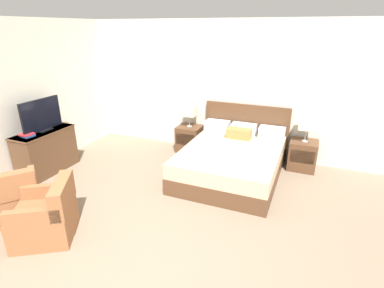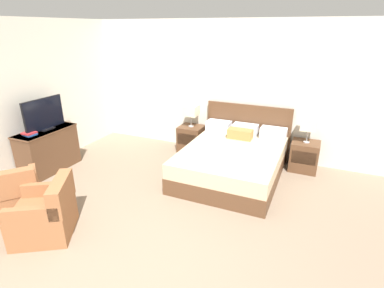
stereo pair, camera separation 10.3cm
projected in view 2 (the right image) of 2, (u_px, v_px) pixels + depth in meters
ground_plane at (123, 270)px, 3.31m from camera, size 11.19×11.19×0.00m
wall_back at (230, 89)px, 6.02m from camera, size 7.21×0.06×2.66m
wall_left at (28, 98)px, 5.30m from camera, size 0.06×5.53×2.66m
bed at (233, 160)px, 5.33m from camera, size 1.70×2.11×1.08m
nightstand_left at (191, 139)px, 6.41m from camera, size 0.49×0.46×0.55m
nightstand_right at (304, 156)px, 5.54m from camera, size 0.49×0.46×0.55m
table_lamp_left at (191, 111)px, 6.18m from camera, size 0.27×0.27×0.45m
table_lamp_right at (309, 124)px, 5.32m from camera, size 0.27×0.27×0.45m
dresser at (48, 149)px, 5.50m from camera, size 0.48×1.08×0.78m
tv at (44, 115)px, 5.30m from camera, size 0.18×0.81×0.57m
book_red_cover at (30, 134)px, 5.10m from camera, size 0.21×0.19×0.03m
book_blue_cover at (29, 133)px, 5.10m from camera, size 0.20×0.19×0.03m
armchair_by_window at (13, 196)px, 4.21m from camera, size 0.96×0.96×0.76m
armchair_companion at (46, 215)px, 3.79m from camera, size 0.95×0.94×0.76m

